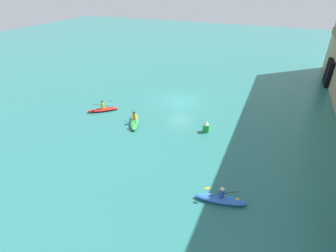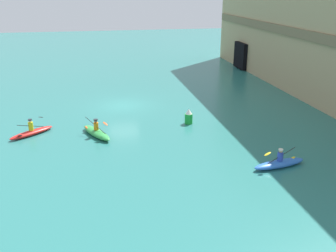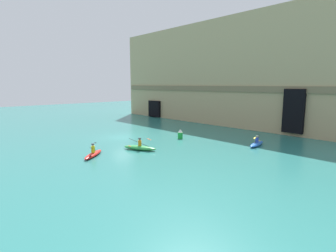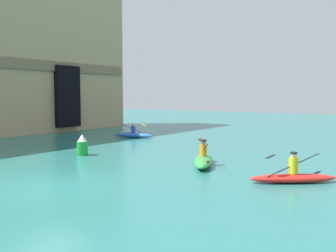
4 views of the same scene
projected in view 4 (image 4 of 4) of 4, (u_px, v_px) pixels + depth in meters
ground_plane at (50, 187)px, 13.14m from camera, size 120.00×120.00×0.00m
kayak_blue at (133, 135)px, 28.57m from camera, size 1.32×3.38×1.11m
kayak_red at (293, 177)px, 13.79m from camera, size 2.58×2.96×1.15m
kayak_green at (203, 160)px, 17.17m from camera, size 3.41×2.26×1.20m
marker_buoy at (82, 145)px, 20.12m from camera, size 0.59×0.59×1.14m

